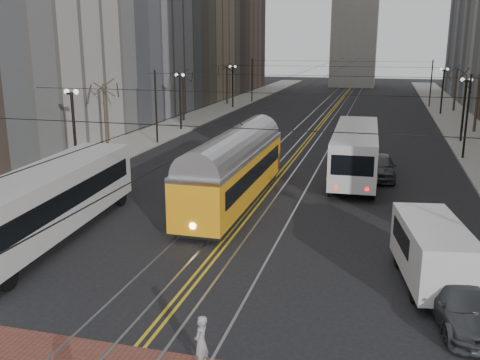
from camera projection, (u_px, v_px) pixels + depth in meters
The scene contains 16 objects.
ground at pixel (153, 331), 17.02m from camera, with size 260.00×260.00×0.00m, color black.
sidewalk_left at pixel (192, 120), 62.85m from camera, with size 5.00×140.00×0.15m, color gray.
sidewalk_right at pixel (465, 130), 55.35m from camera, with size 5.00×140.00×0.15m, color gray.
streetcar_rails at pixel (320, 125), 59.12m from camera, with size 4.80×130.00×0.02m, color gray.
centre_lines at pixel (320, 125), 59.12m from camera, with size 0.42×130.00×0.01m, color gold.
lamp_posts at pixel (298, 120), 43.22m from camera, with size 27.60×57.20×5.60m.
street_trees at pixel (309, 111), 49.30m from camera, with size 31.68×53.28×5.60m.
trolley_wires at pixel (308, 101), 48.67m from camera, with size 25.96×120.00×6.60m.
transit_bus at pixel (50, 204), 24.77m from camera, with size 2.75×13.20×3.30m, color silver.
streetcar at pixel (234, 175), 30.32m from camera, with size 2.56×13.80×3.25m, color #FBA116.
rear_bus at pixel (355, 153), 36.05m from camera, with size 2.77×12.74×3.32m, color silver.
cargo_van at pixel (432, 255), 19.97m from camera, with size 2.10×5.45×2.41m, color silver.
sedan_grey at pixel (380, 166), 35.93m from camera, with size 1.96×4.87×1.66m, color #45484D.
sedan_silver at pixel (358, 144), 44.65m from camera, with size 1.41×4.04×1.33m, color #999BA0.
sedan_parked at pixel (461, 304), 17.35m from camera, with size 1.83×4.51×1.31m, color #383B3F.
pedestrian_b at pixel (201, 342), 14.88m from camera, with size 0.58×0.38×1.59m, color gray.
Camera 1 is at (6.62, -14.05, 8.90)m, focal length 40.00 mm.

